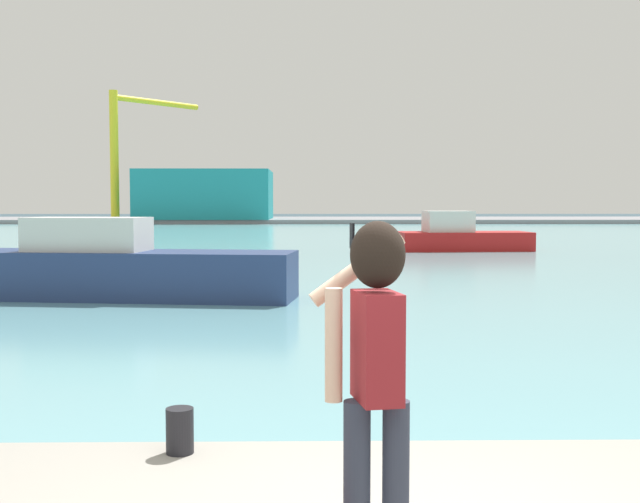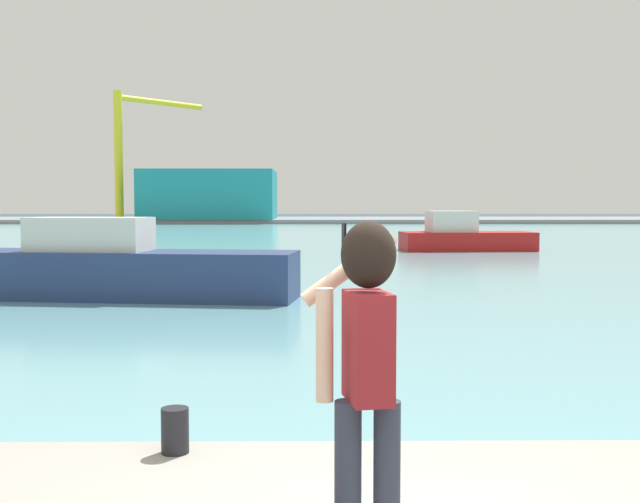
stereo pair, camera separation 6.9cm
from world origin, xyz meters
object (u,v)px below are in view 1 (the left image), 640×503
Objects in this scene: person_photographer at (374,353)px; harbor_bollard at (180,431)px; port_crane at (127,139)px; boat_moored_2 at (460,237)px; boat_moored at (122,269)px; warehouse_left at (206,195)px.

person_photographer is 5.23× the size of harbor_bollard.
boat_moored_2 is at bearing -62.62° from port_crane.
boat_moored_2 is 0.44× the size of port_crane.
boat_moored is 22.69m from boat_moored_2.
harbor_bollard is at bearing -77.00° from port_crane.
person_photographer is 35.28m from boat_moored_2.
person_photographer is at bearing -53.27° from harbor_bollard.
boat_moored_2 is (8.47, 32.81, -0.02)m from harbor_bollard.
warehouse_left is 1.00× the size of port_crane.
boat_moored is (-4.89, 15.31, -0.85)m from person_photographer.
boat_moored is at bearing 7.51° from person_photographer.
harbor_bollard is at bearing -82.84° from warehouse_left.
person_photographer reaches higher than boat_moored_2.
boat_moored_2 is at bearing -70.10° from warehouse_left.
warehouse_left is (-19.30, 53.33, 2.58)m from boat_moored_2.
person_photographer is at bearing -105.62° from boat_moored_2.
harbor_bollard is 14.08m from boat_moored.
boat_moored is at bearing -84.32° from warehouse_left.
person_photographer is 0.21× the size of boat_moored.
person_photographer is at bearing -82.16° from warehouse_left.
boat_moored_2 is 0.44× the size of warehouse_left.
warehouse_left reaches higher than person_photographer.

